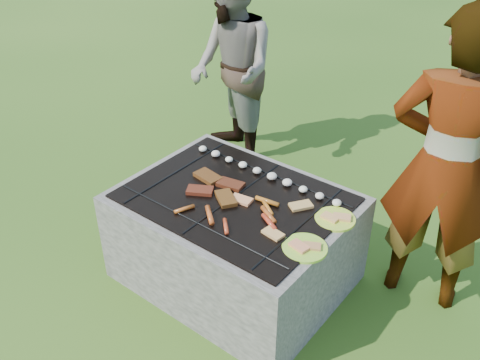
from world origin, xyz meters
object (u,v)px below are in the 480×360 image
object	(u,v)px
bystander	(232,70)
plate_near	(305,248)
fire_pit	(235,241)
plate_far	(335,219)
cook	(446,167)

from	to	relation	value
bystander	plate_near	bearing A→B (deg)	-8.45
fire_pit	plate_near	size ratio (longest dim) A/B	4.22
plate_far	cook	xyz separation A→B (m)	(0.40, 0.42, 0.27)
plate_far	bystander	world-z (taller)	bystander
fire_pit	bystander	bearing A→B (deg)	129.32
plate_near	fire_pit	bearing A→B (deg)	166.32
plate_near	cook	xyz separation A→B (m)	(0.40, 0.73, 0.27)
plate_far	bystander	bearing A→B (deg)	146.89
plate_far	bystander	distance (m)	1.81
cook	bystander	xyz separation A→B (m)	(-1.90, 0.56, -0.08)
plate_near	plate_far	bearing A→B (deg)	89.81
fire_pit	plate_far	size ratio (longest dim) A/B	5.03
bystander	plate_far	bearing A→B (deg)	-0.94
plate_near	cook	size ratio (longest dim) A/B	0.17
fire_pit	plate_near	xyz separation A→B (m)	(0.56, -0.14, 0.33)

